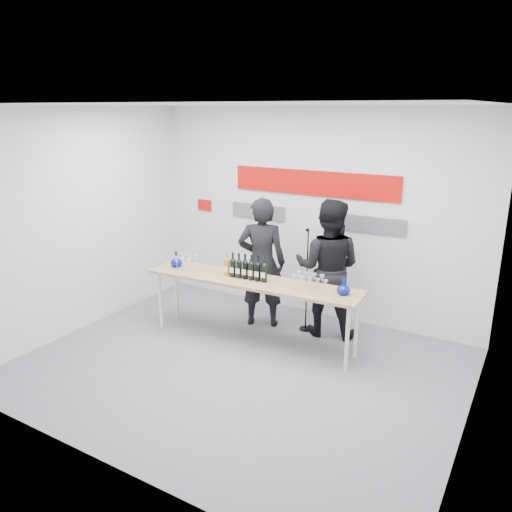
# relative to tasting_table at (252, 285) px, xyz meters

# --- Properties ---
(ground) EXTENTS (5.00, 5.00, 0.00)m
(ground) POSITION_rel_tasting_table_xyz_m (0.23, -0.68, -0.79)
(ground) COLOR slate
(ground) RESTS_ON ground
(back_wall) EXTENTS (5.00, 0.04, 3.00)m
(back_wall) POSITION_rel_tasting_table_xyz_m (0.23, 1.32, 0.71)
(back_wall) COLOR silver
(back_wall) RESTS_ON ground
(signage) EXTENTS (3.38, 0.02, 0.79)m
(signage) POSITION_rel_tasting_table_xyz_m (0.17, 1.29, 1.01)
(signage) COLOR #BA0C07
(signage) RESTS_ON back_wall
(tasting_table) EXTENTS (2.89, 0.75, 0.86)m
(tasting_table) POSITION_rel_tasting_table_xyz_m (0.00, 0.00, 0.00)
(tasting_table) COLOR tan
(tasting_table) RESTS_ON ground
(wine_bottles) EXTENTS (0.62, 0.11, 0.33)m
(wine_bottles) POSITION_rel_tasting_table_xyz_m (-0.10, -0.00, 0.23)
(wine_bottles) COLOR #BF7F19
(wine_bottles) RESTS_ON tasting_table
(decanter_left) EXTENTS (0.16, 0.16, 0.21)m
(decanter_left) POSITION_rel_tasting_table_xyz_m (-1.19, -0.05, 0.17)
(decanter_left) COLOR navy
(decanter_left) RESTS_ON tasting_table
(decanter_right) EXTENTS (0.16, 0.16, 0.21)m
(decanter_right) POSITION_rel_tasting_table_xyz_m (1.19, 0.11, 0.17)
(decanter_right) COLOR navy
(decanter_right) RESTS_ON tasting_table
(glasses_left) EXTENTS (0.27, 0.24, 0.18)m
(glasses_left) POSITION_rel_tasting_table_xyz_m (-1.00, -0.06, 0.16)
(glasses_left) COLOR silver
(glasses_left) RESTS_ON tasting_table
(glasses_right) EXTENTS (0.47, 0.24, 0.18)m
(glasses_right) POSITION_rel_tasting_table_xyz_m (0.78, 0.04, 0.16)
(glasses_right) COLOR silver
(glasses_right) RESTS_ON tasting_table
(presenter_left) EXTENTS (0.78, 0.66, 1.82)m
(presenter_left) POSITION_rel_tasting_table_xyz_m (-0.17, 0.55, 0.12)
(presenter_left) COLOR black
(presenter_left) RESTS_ON ground
(presenter_right) EXTENTS (1.02, 0.87, 1.85)m
(presenter_right) POSITION_rel_tasting_table_xyz_m (0.73, 0.74, 0.13)
(presenter_right) COLOR black
(presenter_right) RESTS_ON ground
(mic_stand) EXTENTS (0.17, 0.17, 1.46)m
(mic_stand) POSITION_rel_tasting_table_xyz_m (0.45, 0.68, -0.35)
(mic_stand) COLOR black
(mic_stand) RESTS_ON ground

